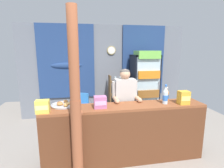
% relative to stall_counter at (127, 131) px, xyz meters
% --- Properties ---
extents(ground_plane, '(6.81, 6.81, 0.00)m').
position_rel_stall_counter_xyz_m(ground_plane, '(-0.02, 0.78, -0.58)').
color(ground_plane, gray).
extents(back_wall_curtained, '(4.64, 0.22, 2.55)m').
position_rel_stall_counter_xyz_m(back_wall_curtained, '(-0.03, 2.39, 0.73)').
color(back_wall_curtained, slate).
rests_on(back_wall_curtained, ground).
extents(stall_counter, '(2.69, 0.45, 0.98)m').
position_rel_stall_counter_xyz_m(stall_counter, '(0.00, 0.00, 0.00)').
color(stall_counter, brown).
rests_on(stall_counter, ground).
extents(timber_post, '(0.17, 0.15, 2.44)m').
position_rel_stall_counter_xyz_m(timber_post, '(-0.79, -0.26, 0.58)').
color(timber_post, '#995133').
rests_on(timber_post, ground).
extents(drink_fridge, '(0.69, 0.66, 1.86)m').
position_rel_stall_counter_xyz_m(drink_fridge, '(1.00, 1.88, 0.43)').
color(drink_fridge, black).
rests_on(drink_fridge, ground).
extents(bottle_shelf_rack, '(0.48, 0.28, 1.20)m').
position_rel_stall_counter_xyz_m(bottle_shelf_rack, '(0.29, 2.06, 0.04)').
color(bottle_shelf_rack, brown).
rests_on(bottle_shelf_rack, ground).
extents(plastic_lawn_chair, '(0.59, 0.59, 0.86)m').
position_rel_stall_counter_xyz_m(plastic_lawn_chair, '(-0.78, 1.49, -0.09)').
color(plastic_lawn_chair, '#3884D6').
rests_on(plastic_lawn_chair, ground).
extents(shopkeeper, '(0.48, 0.42, 1.54)m').
position_rel_stall_counter_xyz_m(shopkeeper, '(0.09, 0.48, 0.38)').
color(shopkeeper, '#28282D').
rests_on(shopkeeper, ground).
extents(soda_bottle_water, '(0.09, 0.09, 0.33)m').
position_rel_stall_counter_xyz_m(soda_bottle_water, '(0.69, 0.07, 0.54)').
color(soda_bottle_water, silver).
rests_on(soda_bottle_water, stall_counter).
extents(soda_bottle_orange_soda, '(0.07, 0.07, 0.25)m').
position_rel_stall_counter_xyz_m(soda_bottle_orange_soda, '(0.80, 0.24, 0.51)').
color(soda_bottle_orange_soda, orange).
rests_on(soda_bottle_orange_soda, stall_counter).
extents(snack_box_instant_noodle, '(0.19, 0.13, 0.19)m').
position_rel_stall_counter_xyz_m(snack_box_instant_noodle, '(-1.27, -0.02, 0.50)').
color(snack_box_instant_noodle, '#EAD14C').
rests_on(snack_box_instant_noodle, stall_counter).
extents(snack_box_choco_powder, '(0.17, 0.14, 0.22)m').
position_rel_stall_counter_xyz_m(snack_box_choco_powder, '(0.98, -0.00, 0.51)').
color(snack_box_choco_powder, gold).
rests_on(snack_box_choco_powder, stall_counter).
extents(snack_box_wafer, '(0.19, 0.14, 0.19)m').
position_rel_stall_counter_xyz_m(snack_box_wafer, '(-0.42, 0.05, 0.49)').
color(snack_box_wafer, '#B76699').
rests_on(snack_box_wafer, stall_counter).
extents(pastry_tray, '(0.40, 0.40, 0.07)m').
position_rel_stall_counter_xyz_m(pastry_tray, '(-1.00, 0.26, 0.42)').
color(pastry_tray, '#BCBCC1').
rests_on(pastry_tray, stall_counter).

